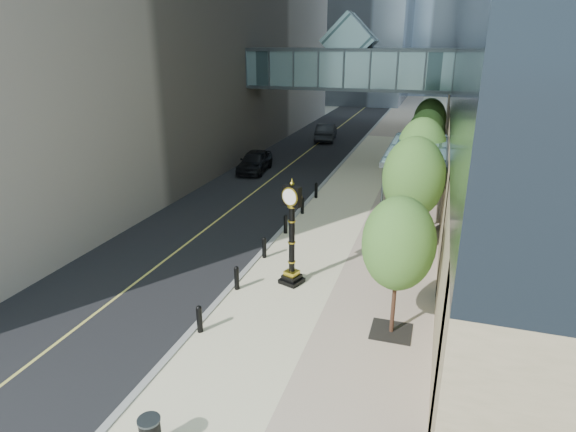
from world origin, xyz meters
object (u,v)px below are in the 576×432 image
object	(u,v)px
street_clock	(292,241)
car_near	(255,161)
pedestrian	(400,222)
car_far	(326,132)

from	to	relation	value
street_clock	car_near	xyz separation A→B (m)	(-8.20, 16.80, -1.12)
pedestrian	car_far	world-z (taller)	car_far
car_near	car_far	xyz separation A→B (m)	(2.32, 14.06, 0.03)
street_clock	pedestrian	xyz separation A→B (m)	(3.78, 6.43, -1.08)
street_clock	car_far	bearing A→B (deg)	120.45
car_near	pedestrian	bearing A→B (deg)	-45.93
car_far	car_near	bearing A→B (deg)	73.23
car_near	street_clock	bearing A→B (deg)	-69.04
street_clock	car_far	distance (m)	31.43
street_clock	car_near	world-z (taller)	street_clock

